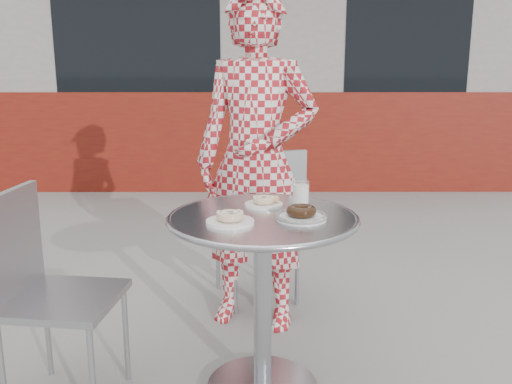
{
  "coord_description": "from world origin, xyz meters",
  "views": [
    {
      "loc": [
        -0.07,
        -2.05,
        1.33
      ],
      "look_at": [
        -0.07,
        0.14,
        0.81
      ],
      "focal_mm": 40.0,
      "sensor_mm": 36.0,
      "label": 1
    }
  ],
  "objects_px": {
    "seated_person": "(256,163)",
    "plate_checker": "(301,215)",
    "plate_near": "(230,219)",
    "milk_cup": "(301,195)",
    "chair_far": "(257,253)",
    "plate_far": "(264,202)",
    "bistro_table": "(263,261)",
    "chair_left": "(64,340)"
  },
  "relations": [
    {
      "from": "seated_person",
      "to": "plate_checker",
      "type": "relative_size",
      "value": 8.51
    },
    {
      "from": "seated_person",
      "to": "plate_near",
      "type": "height_order",
      "value": "seated_person"
    },
    {
      "from": "plate_near",
      "to": "milk_cup",
      "type": "xyz_separation_m",
      "value": [
        0.28,
        0.24,
        0.03
      ]
    },
    {
      "from": "plate_near",
      "to": "plate_checker",
      "type": "height_order",
      "value": "plate_checker"
    },
    {
      "from": "chair_far",
      "to": "plate_far",
      "type": "relative_size",
      "value": 5.62
    },
    {
      "from": "bistro_table",
      "to": "plate_far",
      "type": "xyz_separation_m",
      "value": [
        0.01,
        0.15,
        0.2
      ]
    },
    {
      "from": "plate_far",
      "to": "milk_cup",
      "type": "distance_m",
      "value": 0.15
    },
    {
      "from": "chair_left",
      "to": "seated_person",
      "type": "bearing_deg",
      "value": -39.26
    },
    {
      "from": "plate_far",
      "to": "milk_cup",
      "type": "xyz_separation_m",
      "value": [
        0.15,
        -0.01,
        0.03
      ]
    },
    {
      "from": "chair_left",
      "to": "plate_far",
      "type": "xyz_separation_m",
      "value": [
        0.78,
        0.22,
        0.5
      ]
    },
    {
      "from": "plate_checker",
      "to": "milk_cup",
      "type": "xyz_separation_m",
      "value": [
        0.01,
        0.18,
        0.03
      ]
    },
    {
      "from": "plate_far",
      "to": "chair_left",
      "type": "bearing_deg",
      "value": -164.54
    },
    {
      "from": "plate_far",
      "to": "plate_checker",
      "type": "bearing_deg",
      "value": -55.37
    },
    {
      "from": "chair_left",
      "to": "plate_far",
      "type": "distance_m",
      "value": 0.95
    },
    {
      "from": "bistro_table",
      "to": "chair_far",
      "type": "height_order",
      "value": "chair_far"
    },
    {
      "from": "bistro_table",
      "to": "plate_checker",
      "type": "distance_m",
      "value": 0.25
    },
    {
      "from": "chair_left",
      "to": "plate_checker",
      "type": "relative_size",
      "value": 4.35
    },
    {
      "from": "chair_far",
      "to": "milk_cup",
      "type": "distance_m",
      "value": 0.97
    },
    {
      "from": "plate_far",
      "to": "plate_checker",
      "type": "distance_m",
      "value": 0.24
    },
    {
      "from": "chair_far",
      "to": "seated_person",
      "type": "relative_size",
      "value": 0.52
    },
    {
      "from": "seated_person",
      "to": "milk_cup",
      "type": "relative_size",
      "value": 15.48
    },
    {
      "from": "chair_far",
      "to": "plate_near",
      "type": "bearing_deg",
      "value": 65.72
    },
    {
      "from": "bistro_table",
      "to": "plate_far",
      "type": "bearing_deg",
      "value": 86.96
    },
    {
      "from": "plate_checker",
      "to": "plate_far",
      "type": "bearing_deg",
      "value": 124.63
    },
    {
      "from": "chair_left",
      "to": "milk_cup",
      "type": "distance_m",
      "value": 1.09
    },
    {
      "from": "seated_person",
      "to": "chair_left",
      "type": "bearing_deg",
      "value": -121.12
    },
    {
      "from": "chair_far",
      "to": "milk_cup",
      "type": "bearing_deg",
      "value": 83.71
    },
    {
      "from": "plate_checker",
      "to": "milk_cup",
      "type": "distance_m",
      "value": 0.19
    },
    {
      "from": "chair_far",
      "to": "chair_left",
      "type": "xyz_separation_m",
      "value": [
        -0.76,
        -1.0,
        -0.01
      ]
    },
    {
      "from": "seated_person",
      "to": "milk_cup",
      "type": "xyz_separation_m",
      "value": [
        0.18,
        -0.51,
        -0.04
      ]
    },
    {
      "from": "plate_near",
      "to": "milk_cup",
      "type": "relative_size",
      "value": 1.64
    },
    {
      "from": "bistro_table",
      "to": "plate_near",
      "type": "bearing_deg",
      "value": -140.15
    },
    {
      "from": "chair_far",
      "to": "plate_far",
      "type": "distance_m",
      "value": 0.92
    },
    {
      "from": "seated_person",
      "to": "plate_near",
      "type": "xyz_separation_m",
      "value": [
        -0.1,
        -0.75,
        -0.07
      ]
    },
    {
      "from": "bistro_table",
      "to": "chair_far",
      "type": "distance_m",
      "value": 0.98
    },
    {
      "from": "seated_person",
      "to": "plate_far",
      "type": "bearing_deg",
      "value": -70.78
    },
    {
      "from": "bistro_table",
      "to": "plate_checker",
      "type": "relative_size",
      "value": 3.82
    },
    {
      "from": "bistro_table",
      "to": "plate_far",
      "type": "relative_size",
      "value": 4.84
    },
    {
      "from": "plate_near",
      "to": "milk_cup",
      "type": "distance_m",
      "value": 0.37
    },
    {
      "from": "chair_left",
      "to": "seated_person",
      "type": "height_order",
      "value": "seated_person"
    },
    {
      "from": "plate_near",
      "to": "plate_checker",
      "type": "bearing_deg",
      "value": 12.26
    },
    {
      "from": "chair_far",
      "to": "seated_person",
      "type": "xyz_separation_m",
      "value": [
        -0.01,
        -0.29,
        0.56
      ]
    }
  ]
}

